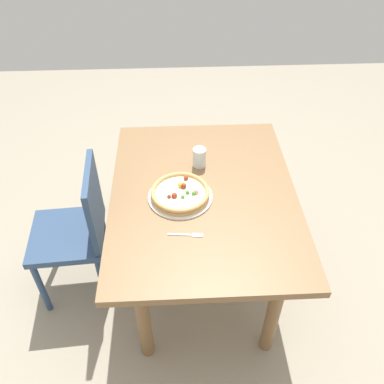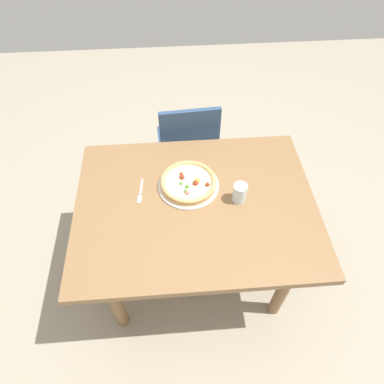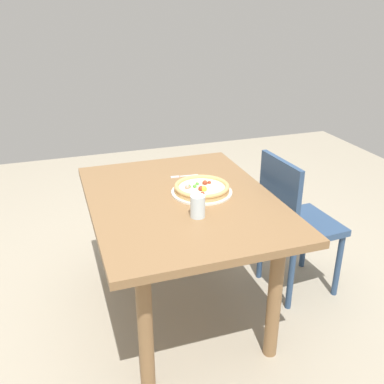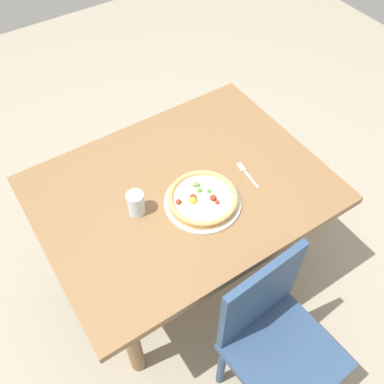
% 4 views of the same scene
% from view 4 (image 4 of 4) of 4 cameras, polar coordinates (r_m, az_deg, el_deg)
% --- Properties ---
extents(ground_plane, '(6.00, 6.00, 0.00)m').
position_cam_4_polar(ground_plane, '(2.50, -1.06, -10.13)').
color(ground_plane, '#9E937F').
extents(dining_table, '(1.25, 0.96, 0.73)m').
position_cam_4_polar(dining_table, '(1.97, -1.33, -1.26)').
color(dining_table, olive).
rests_on(dining_table, ground).
extents(chair_near, '(0.43, 0.43, 0.88)m').
position_cam_4_polar(chair_near, '(1.84, 10.89, -18.52)').
color(chair_near, navy).
rests_on(chair_near, ground).
extents(plate, '(0.33, 0.33, 0.01)m').
position_cam_4_polar(plate, '(1.83, 1.42, -1.33)').
color(plate, silver).
rests_on(plate, dining_table).
extents(pizza, '(0.30, 0.30, 0.05)m').
position_cam_4_polar(pizza, '(1.81, 1.41, -0.83)').
color(pizza, tan).
rests_on(pizza, plate).
extents(fork, '(0.03, 0.17, 0.00)m').
position_cam_4_polar(fork, '(1.96, 7.19, 2.50)').
color(fork, silver).
rests_on(fork, dining_table).
extents(drinking_glass, '(0.07, 0.07, 0.11)m').
position_cam_4_polar(drinking_glass, '(1.78, -7.42, -1.50)').
color(drinking_glass, silver).
rests_on(drinking_glass, dining_table).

